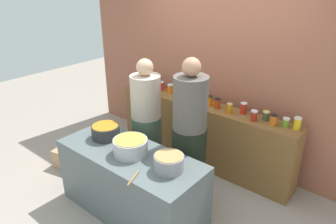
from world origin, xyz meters
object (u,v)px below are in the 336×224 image
preserve_jar_14 (286,122)px  preserve_jar_0 (141,84)px  preserve_jar_12 (266,116)px  preserve_jar_1 (150,83)px  preserve_jar_13 (273,120)px  preserve_jar_5 (189,95)px  preserve_jar_6 (199,99)px  bread_crate (70,158)px  preserve_jar_9 (229,108)px  preserve_jar_2 (162,86)px  preserve_jar_7 (210,100)px  preserve_jar_10 (244,108)px  preserve_jar_15 (297,123)px  cooking_pot_center (130,146)px  cooking_pot_left (106,131)px  preserve_jar_4 (182,93)px  cook_with_tongs (147,127)px  preserve_jar_11 (254,115)px  wooden_spoon (133,178)px  cook_in_cap (189,142)px  preserve_jar_8 (217,103)px  cooking_pot_right (169,163)px  preserve_jar_3 (170,89)px

preserve_jar_14 → preserve_jar_0: bearing=-177.2°
preserve_jar_12 → preserve_jar_14: bearing=-5.8°
preserve_jar_1 → preserve_jar_13: bearing=-1.7°
preserve_jar_1 → preserve_jar_5: 0.76m
preserve_jar_6 → bread_crate: (-1.30, -1.31, -0.84)m
preserve_jar_14 → preserve_jar_9: bearing=-173.1°
preserve_jar_1 → preserve_jar_6: preserve_jar_1 is taller
preserve_jar_2 → preserve_jar_12: bearing=-0.1°
preserve_jar_7 → preserve_jar_10: preserve_jar_10 is taller
preserve_jar_1 → preserve_jar_15: (2.27, 0.01, -0.00)m
cooking_pot_center → cooking_pot_left: bearing=172.0°
preserve_jar_4 → cook_with_tongs: bearing=-88.7°
preserve_jar_11 → cooking_pot_left: (-1.23, -1.29, -0.11)m
wooden_spoon → bread_crate: (-1.73, 0.40, -0.67)m
preserve_jar_4 → cook_in_cap: bearing=-48.6°
preserve_jar_9 → preserve_jar_12: preserve_jar_9 is taller
preserve_jar_5 → preserve_jar_13: (1.26, -0.05, 0.00)m
preserve_jar_0 → preserve_jar_9: bearing=0.9°
preserve_jar_4 → preserve_jar_11: size_ratio=0.99×
wooden_spoon → cook_with_tongs: size_ratio=0.15×
preserve_jar_9 → cooking_pot_left: size_ratio=0.41×
preserve_jar_15 → cook_with_tongs: size_ratio=0.09×
preserve_jar_14 → cooking_pot_center: bearing=-127.7°
preserve_jar_12 → cooking_pot_left: 1.94m
preserve_jar_6 → cook_in_cap: 0.95m
preserve_jar_0 → cooking_pot_left: 1.42m
preserve_jar_1 → cooking_pot_center: 1.78m
preserve_jar_0 → preserve_jar_10: size_ratio=0.84×
preserve_jar_6 → preserve_jar_15: 1.32m
preserve_jar_8 → preserve_jar_12: 0.65m
preserve_jar_11 → preserve_jar_5: bearing=175.7°
cooking_pot_right → cook_in_cap: bearing=106.0°
preserve_jar_4 → preserve_jar_9: size_ratio=0.96×
preserve_jar_5 → preserve_jar_11: bearing=-4.3°
preserve_jar_11 → cooking_pot_center: bearing=-118.9°
preserve_jar_15 → cook_in_cap: size_ratio=0.08×
cook_with_tongs → bread_crate: cook_with_tongs is taller
preserve_jar_2 → cook_in_cap: size_ratio=0.07×
preserve_jar_13 → bread_crate: 2.83m
preserve_jar_15 → cook_with_tongs: 1.82m
bread_crate → preserve_jar_7: bearing=42.6°
preserve_jar_9 → bread_crate: bearing=-145.1°
preserve_jar_8 → preserve_jar_0: bearing=-177.0°
cooking_pot_right → cook_with_tongs: cook_with_tongs is taller
preserve_jar_2 → preserve_jar_7: 0.89m
cook_with_tongs → preserve_jar_3: bearing=107.9°
preserve_jar_5 → preserve_jar_13: bearing=-2.3°
preserve_jar_13 → cook_in_cap: bearing=-128.6°
cooking_pot_right → preserve_jar_14: bearing=66.8°
cooking_pot_center → bread_crate: 1.58m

